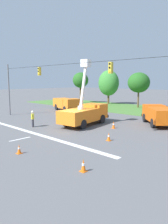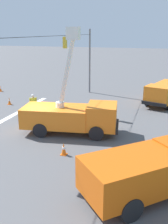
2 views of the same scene
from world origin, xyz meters
The scene contains 9 objects.
ground_plane centered at (0.00, 0.00, 0.00)m, with size 200.00×200.00×0.00m, color #565659.
signal_gantry centered at (-0.03, 0.00, 4.25)m, with size 26.20×0.33×7.20m.
utility_truck_bucket_lift centered at (-0.22, 2.37, 1.36)m, with size 3.46×7.02×7.22m.
utility_truck_support_near centered at (-10.35, 8.57, 1.21)m, with size 6.67×4.06×2.13m.
utility_truck_support_far centered at (5.78, 8.05, 1.22)m, with size 5.76×5.94×2.06m.
road_worker centered at (-3.46, -2.34, 1.00)m, with size 0.48×0.50×1.77m.
traffic_cone_foreground_right centered at (-10.27, -10.36, 0.35)m, with size 0.36×0.36×0.72m.
traffic_cone_mid_left centered at (3.21, 3.11, 0.38)m, with size 0.36×0.36×0.76m.
traffic_cone_lane_edge_a centered at (-5.50, -6.08, 0.36)m, with size 0.36×0.36×0.73m.
Camera 2 is at (16.21, 8.39, 6.96)m, focal length 42.00 mm.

